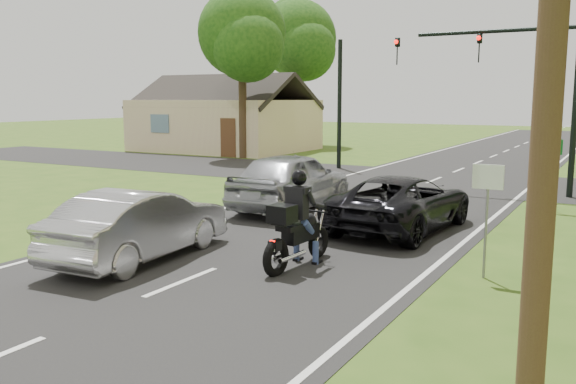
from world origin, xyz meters
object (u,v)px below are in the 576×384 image
object	(u,v)px
silver_sedan	(140,224)
sign_white	(487,193)
sign_green	(552,157)
motorcycle_rider	(296,229)
traffic_signal	(518,74)
dark_suv	(402,203)
silver_suv	(292,180)

from	to	relation	value
silver_sedan	sign_white	xyz separation A→B (m)	(6.48, 2.12, 0.86)
silver_sedan	sign_green	distance (m)	12.15
motorcycle_rider	traffic_signal	bearing A→B (deg)	84.54
dark_suv	sign_white	xyz separation A→B (m)	(2.73, -3.27, 0.89)
sign_green	sign_white	bearing A→B (deg)	-91.43
motorcycle_rider	traffic_signal	distance (m)	12.69
dark_suv	silver_sedan	distance (m)	6.57
motorcycle_rider	silver_sedan	xyz separation A→B (m)	(-3.10, -1.06, -0.03)
dark_suv	traffic_signal	bearing A→B (deg)	-95.83
dark_suv	silver_sedan	xyz separation A→B (m)	(-3.76, -5.39, 0.04)
dark_suv	silver_suv	xyz separation A→B (m)	(-3.88, 1.25, 0.18)
silver_sedan	traffic_signal	world-z (taller)	traffic_signal
dark_suv	silver_sedan	bearing A→B (deg)	59.25
silver_suv	dark_suv	bearing A→B (deg)	160.12
silver_sedan	silver_suv	bearing A→B (deg)	-93.44
dark_suv	sign_green	bearing A→B (deg)	-117.59
motorcycle_rider	dark_suv	xyz separation A→B (m)	(0.66, 4.33, -0.07)
motorcycle_rider	sign_green	xyz separation A→B (m)	(3.59, 9.05, 0.83)
silver_suv	sign_green	xyz separation A→B (m)	(6.81, 3.48, 0.72)
dark_suv	silver_suv	size ratio (longest dim) A/B	0.98
traffic_signal	sign_green	xyz separation A→B (m)	(1.56, -3.02, -2.54)
sign_green	silver_sedan	bearing A→B (deg)	-123.45
silver_sedan	sign_white	world-z (taller)	sign_white
silver_sedan	dark_suv	bearing A→B (deg)	-129.41
silver_suv	sign_white	world-z (taller)	sign_white
silver_suv	sign_white	xyz separation A→B (m)	(6.61, -4.52, 0.72)
motorcycle_rider	sign_green	distance (m)	9.77
motorcycle_rider	silver_sedan	distance (m)	3.27
motorcycle_rider	sign_white	xyz separation A→B (m)	(3.39, 1.05, 0.83)
sign_green	motorcycle_rider	bearing A→B (deg)	-111.62
silver_sedan	traffic_signal	size ratio (longest dim) A/B	0.69
dark_suv	traffic_signal	xyz separation A→B (m)	(1.36, 7.75, 3.43)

